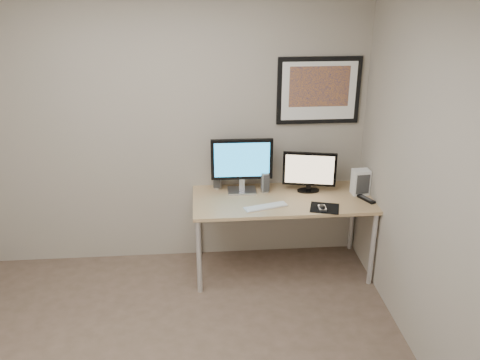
% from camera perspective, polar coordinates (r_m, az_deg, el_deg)
% --- Properties ---
extents(room, '(3.60, 3.60, 3.60)m').
position_cam_1_polar(room, '(3.34, -9.37, 5.21)').
color(room, white).
rests_on(room, ground).
extents(desk, '(1.60, 0.70, 0.73)m').
position_cam_1_polar(desk, '(4.58, 4.78, -2.79)').
color(desk, '#956D48').
rests_on(desk, floor).
extents(framed_art, '(0.75, 0.04, 0.60)m').
position_cam_1_polar(framed_art, '(4.65, 8.83, 9.90)').
color(framed_art, black).
rests_on(framed_art, room).
extents(monitor_large, '(0.56, 0.18, 0.51)m').
position_cam_1_polar(monitor_large, '(4.56, 0.21, 1.90)').
color(monitor_large, '#B3B3B8').
rests_on(monitor_large, desk).
extents(monitor_tv, '(0.48, 0.15, 0.38)m').
position_cam_1_polar(monitor_tv, '(4.64, 7.80, 1.01)').
color(monitor_tv, black).
rests_on(monitor_tv, desk).
extents(speaker_left, '(0.10, 0.10, 0.20)m').
position_cam_1_polar(speaker_left, '(4.71, -2.55, 0.24)').
color(speaker_left, '#B3B3B8').
rests_on(speaker_left, desk).
extents(speaker_right, '(0.09, 0.09, 0.19)m').
position_cam_1_polar(speaker_right, '(4.63, 2.82, -0.24)').
color(speaker_right, '#B3B3B8').
rests_on(speaker_right, desk).
extents(keyboard, '(0.39, 0.20, 0.01)m').
position_cam_1_polar(keyboard, '(4.37, 2.92, -3.00)').
color(keyboard, silver).
rests_on(keyboard, desk).
extents(mousepad, '(0.29, 0.27, 0.00)m').
position_cam_1_polar(mousepad, '(4.41, 9.48, -3.12)').
color(mousepad, black).
rests_on(mousepad, desk).
extents(mouse, '(0.06, 0.10, 0.03)m').
position_cam_1_polar(mouse, '(4.38, 9.22, -3.03)').
color(mouse, black).
rests_on(mouse, mousepad).
extents(remote, '(0.13, 0.19, 0.02)m').
position_cam_1_polar(remote, '(4.63, 13.99, -2.07)').
color(remote, black).
rests_on(remote, desk).
extents(fan_unit, '(0.16, 0.12, 0.23)m').
position_cam_1_polar(fan_unit, '(4.71, 13.38, -0.21)').
color(fan_unit, silver).
rests_on(fan_unit, desk).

